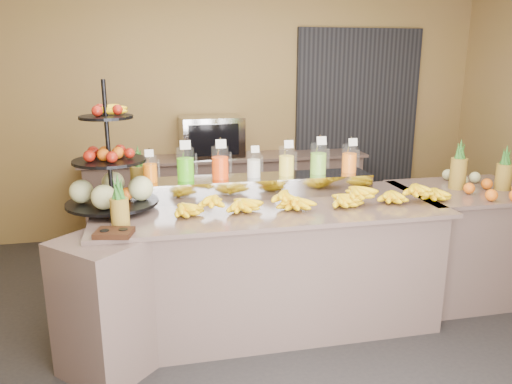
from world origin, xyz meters
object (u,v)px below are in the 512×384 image
object	(u,v)px
fruit_stand	(117,178)
pitcher_tray	(254,186)
oven_warmer	(211,137)
right_fruit_pile	(486,183)
banana_heap	(317,195)
condiment_caddy	(114,233)

from	to	relation	value
fruit_stand	pitcher_tray	bearing A→B (deg)	23.89
pitcher_tray	oven_warmer	xyz separation A→B (m)	(-0.11, 1.67, 0.14)
right_fruit_pile	oven_warmer	world-z (taller)	oven_warmer
pitcher_tray	right_fruit_pile	size ratio (longest dim) A/B	3.88
fruit_stand	banana_heap	bearing A→B (deg)	6.57
pitcher_tray	banana_heap	bearing A→B (deg)	-43.65
oven_warmer	pitcher_tray	bearing A→B (deg)	-89.30
banana_heap	condiment_caddy	xyz separation A→B (m)	(-1.40, -0.34, -0.06)
right_fruit_pile	oven_warmer	bearing A→B (deg)	134.59
fruit_stand	right_fruit_pile	distance (m)	2.84
banana_heap	condiment_caddy	distance (m)	1.44
pitcher_tray	condiment_caddy	bearing A→B (deg)	-144.98
pitcher_tray	oven_warmer	world-z (taller)	oven_warmer
pitcher_tray	banana_heap	size ratio (longest dim) A/B	0.85
fruit_stand	condiment_caddy	world-z (taller)	fruit_stand
pitcher_tray	fruit_stand	world-z (taller)	fruit_stand
pitcher_tray	fruit_stand	bearing A→B (deg)	-171.68
right_fruit_pile	oven_warmer	distance (m)	2.77
banana_heap	condiment_caddy	bearing A→B (deg)	-166.28
condiment_caddy	right_fruit_pile	distance (m)	2.87
fruit_stand	right_fruit_pile	xyz separation A→B (m)	(2.83, -0.15, -0.15)
banana_heap	condiment_caddy	world-z (taller)	banana_heap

